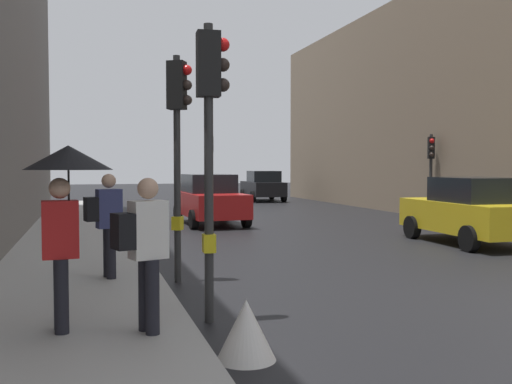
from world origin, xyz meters
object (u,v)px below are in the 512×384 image
(warning_sign_triangle, at_px, (246,330))
(pedestrian_with_grey_backpack, at_px, (106,219))
(traffic_light_far_median, at_px, (211,156))
(pedestrian_with_black_backpack, at_px, (145,246))
(traffic_light_near_right, at_px, (178,127))
(car_red_sedan, at_px, (210,199))
(car_yellow_taxi, at_px, (470,211))
(car_dark_suv, at_px, (263,186))
(pedestrian_with_umbrella, at_px, (66,186))
(traffic_light_mid_street, at_px, (431,161))
(traffic_light_near_left, at_px, (210,118))

(warning_sign_triangle, bearing_deg, pedestrian_with_grey_backpack, 106.96)
(traffic_light_far_median, xyz_separation_m, pedestrian_with_black_backpack, (-5.70, -23.82, -1.39))
(traffic_light_near_right, relative_size, warning_sign_triangle, 6.14)
(car_red_sedan, xyz_separation_m, pedestrian_with_grey_backpack, (-3.84, -10.01, 0.29))
(pedestrian_with_grey_backpack, bearing_deg, car_red_sedan, 69.01)
(car_yellow_taxi, xyz_separation_m, pedestrian_with_black_backpack, (-9.10, -6.55, 0.29))
(pedestrian_with_black_backpack, bearing_deg, car_yellow_taxi, 35.74)
(traffic_light_far_median, bearing_deg, traffic_light_near_right, -103.27)
(car_dark_suv, xyz_separation_m, pedestrian_with_grey_backpack, (-9.58, -22.60, 0.29))
(traffic_light_near_right, relative_size, pedestrian_with_umbrella, 1.87)
(traffic_light_far_median, xyz_separation_m, pedestrian_with_umbrella, (-6.55, -23.48, -0.72))
(car_yellow_taxi, bearing_deg, traffic_light_far_median, 101.15)
(traffic_light_mid_street, relative_size, warning_sign_triangle, 5.03)
(pedestrian_with_grey_backpack, bearing_deg, traffic_light_far_median, 73.53)
(car_yellow_taxi, bearing_deg, pedestrian_with_black_backpack, -144.26)
(car_yellow_taxi, height_order, pedestrian_with_umbrella, pedestrian_with_umbrella)
(car_red_sedan, height_order, car_dark_suv, same)
(traffic_light_mid_street, relative_size, car_yellow_taxi, 0.77)
(warning_sign_triangle, bearing_deg, traffic_light_near_right, 90.73)
(traffic_light_near_left, xyz_separation_m, warning_sign_triangle, (0.05, -1.59, -2.36))
(traffic_light_near_right, distance_m, warning_sign_triangle, 4.99)
(car_red_sedan, bearing_deg, pedestrian_with_black_backpack, -104.64)
(traffic_light_mid_street, bearing_deg, warning_sign_triangle, -128.77)
(traffic_light_near_left, bearing_deg, car_red_sedan, 78.44)
(pedestrian_with_grey_backpack, xyz_separation_m, warning_sign_triangle, (1.30, -4.26, -0.84))
(car_dark_suv, bearing_deg, traffic_light_near_right, -110.35)
(traffic_light_mid_street, height_order, pedestrian_with_umbrella, traffic_light_mid_street)
(pedestrian_with_grey_backpack, relative_size, warning_sign_triangle, 2.72)
(car_yellow_taxi, distance_m, pedestrian_with_grey_backpack, 9.90)
(traffic_light_near_right, xyz_separation_m, warning_sign_triangle, (0.06, -4.36, -2.42))
(traffic_light_mid_street, bearing_deg, traffic_light_near_left, -132.34)
(traffic_light_near_left, bearing_deg, car_dark_suv, 71.74)
(traffic_light_far_median, height_order, car_yellow_taxi, traffic_light_far_median)
(traffic_light_mid_street, relative_size, traffic_light_near_left, 0.84)
(car_yellow_taxi, height_order, car_dark_suv, same)
(pedestrian_with_black_backpack, bearing_deg, car_dark_suv, 70.43)
(pedestrian_with_black_backpack, bearing_deg, traffic_light_mid_street, 47.22)
(pedestrian_with_umbrella, bearing_deg, car_red_sedan, 71.59)
(traffic_light_near_right, xyz_separation_m, pedestrian_with_umbrella, (-1.78, -3.26, -0.91))
(traffic_light_mid_street, bearing_deg, traffic_light_near_right, -139.67)
(pedestrian_with_umbrella, distance_m, warning_sign_triangle, 2.62)
(car_dark_suv, height_order, pedestrian_with_umbrella, pedestrian_with_umbrella)
(pedestrian_with_grey_backpack, bearing_deg, pedestrian_with_umbrella, -99.73)
(car_red_sedan, height_order, warning_sign_triangle, car_red_sedan)
(traffic_light_near_right, bearing_deg, traffic_light_far_median, 76.73)
(pedestrian_with_umbrella, height_order, pedestrian_with_black_backpack, pedestrian_with_umbrella)
(warning_sign_triangle, bearing_deg, pedestrian_with_black_backpack, 142.29)
(traffic_light_far_median, distance_m, car_yellow_taxi, 17.68)
(traffic_light_far_median, bearing_deg, pedestrian_with_umbrella, -105.59)
(traffic_light_near_right, relative_size, pedestrian_with_black_backpack, 2.26)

